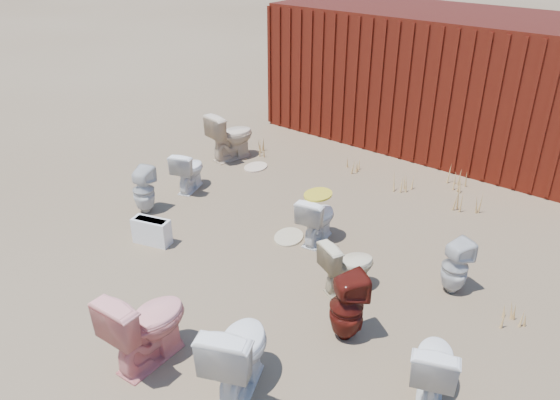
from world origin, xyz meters
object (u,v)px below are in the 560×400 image
Objects in this scene: toilet_front_a at (189,170)px; toilet_back_yellowlid at (317,218)px; toilet_back_e at (455,267)px; toilet_back_beige_right at (348,265)px; loose_tank at (152,231)px; toilet_front_pink at (147,324)px; toilet_front_e at (433,366)px; toilet_front_c at (238,352)px; shipping_container at (437,79)px; toilet_front_maroon at (347,307)px; toilet_back_a at (144,190)px; toilet_back_beige_left at (231,136)px.

toilet_front_a is 2.46m from toilet_back_yellowlid.
toilet_back_beige_right is at bearing 62.29° from toilet_back_e.
toilet_front_pink is at bearing -56.97° from loose_tank.
toilet_front_e reaches higher than toilet_back_e.
shipping_container is at bearing -102.11° from toilet_front_c.
toilet_front_maroon is (1.30, 1.45, -0.05)m from toilet_front_pink.
shipping_container is 5.71m from toilet_back_a.
toilet_back_e is at bearing -125.96° from toilet_front_pink.
toilet_front_c reaches higher than toilet_back_yellowlid.
toilet_front_e is at bearing -156.60° from toilet_front_maroon.
toilet_front_e is 4.80m from toilet_back_a.
toilet_front_a is 0.99× the size of toilet_back_e.
toilet_front_maroon is (0.38, 1.19, -0.04)m from toilet_front_c.
loose_tank is (1.16, -2.76, -0.25)m from toilet_back_beige_left.
shipping_container is 4.89m from toilet_front_a.
toilet_front_a is at bearing -39.25° from toilet_front_e.
toilet_front_maroon is 1.90m from toilet_back_yellowlid.
loose_tank is at bearing 30.92° from toilet_back_yellowlid.
shipping_container reaches higher than toilet_front_c.
toilet_back_beige_left is at bearing 10.00° from toilet_back_e.
toilet_front_a is at bearing -60.29° from toilet_front_c.
toilet_back_yellowlid is 1.01× the size of toilet_back_e.
shipping_container is 9.05× the size of toilet_back_e.
loose_tank is (-3.99, 0.13, -0.18)m from toilet_front_e.
toilet_back_e is (0.54, 1.43, -0.05)m from toilet_front_maroon.
toilet_back_e is (4.28, 0.98, -0.01)m from toilet_back_a.
toilet_back_yellowlid reaches higher than toilet_back_beige_right.
toilet_front_maroon reaches higher than toilet_front_e.
toilet_front_maroon is 0.82m from toilet_back_beige_right.
toilet_front_a is 0.92× the size of toilet_front_e.
loose_tank is at bearing 123.73° from toilet_back_beige_left.
toilet_front_c is 1.20× the size of toilet_front_e.
toilet_back_e is 1.33× the size of loose_tank.
toilet_back_beige_right is (1.34, -5.04, -0.87)m from shipping_container.
toilet_front_pink is at bearing 93.11° from toilet_back_beige_right.
toilet_back_beige_left is at bearing 95.67° from loose_tank.
toilet_back_beige_right is (3.71, -2.00, -0.10)m from toilet_back_beige_left.
toilet_back_beige_right is at bearing -75.07° from shipping_container.
toilet_front_maroon is at bearing -72.83° from shipping_container.
toilet_back_beige_right is at bearing -24.44° from toilet_front_maroon.
toilet_back_beige_left is at bearing -3.10° from toilet_back_beige_right.
toilet_front_maroon reaches higher than toilet_front_a.
toilet_back_beige_right is (3.36, -0.67, -0.00)m from toilet_front_a.
shipping_container is at bearing -49.82° from toilet_back_beige_right.
toilet_back_beige_left is at bearing 0.87° from toilet_front_maroon.
toilet_front_e is (1.40, 1.00, -0.07)m from toilet_front_c.
toilet_back_e is at bearing -117.66° from toilet_back_beige_right.
toilet_front_maroon is 1.15× the size of toilet_back_e.
toilet_front_a is at bearing 115.48° from toilet_back_beige_left.
toilet_back_beige_left is 3.11m from toilet_back_yellowlid.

